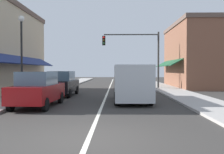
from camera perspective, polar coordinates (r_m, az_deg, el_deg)
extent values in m
plane|color=#33302D|center=(24.58, -0.66, -2.70)|extent=(80.00, 80.00, 0.00)
cube|color=#A39E99|center=(25.35, -13.20, -2.47)|extent=(2.60, 56.00, 0.12)
cube|color=#A39E99|center=(25.02, 12.05, -2.52)|extent=(2.60, 56.00, 0.12)
cube|color=silver|center=(24.58, -0.66, -2.69)|extent=(0.14, 52.00, 0.01)
cube|color=slate|center=(20.01, -21.27, 0.22)|extent=(0.08, 10.64, 1.80)
cube|color=navy|center=(19.79, -19.67, 3.70)|extent=(1.27, 11.76, 0.73)
cube|color=slate|center=(23.07, -18.41, 8.85)|extent=(0.08, 1.10, 1.30)
cube|color=brown|center=(28.01, 19.86, 4.27)|extent=(5.86, 10.00, 6.39)
cube|color=brown|center=(28.37, 19.92, 11.13)|extent=(6.06, 10.20, 0.40)
cube|color=slate|center=(27.19, 14.08, 0.62)|extent=(0.08, 7.60, 1.80)
cube|color=#194C2D|center=(27.07, 12.84, 3.17)|extent=(1.27, 8.40, 0.73)
cube|color=slate|center=(25.20, 15.26, 7.82)|extent=(0.08, 1.10, 1.30)
cube|color=slate|center=(29.47, 13.16, 6.93)|extent=(0.08, 1.10, 1.30)
cube|color=maroon|center=(12.95, -16.70, -3.50)|extent=(1.81, 4.14, 0.80)
cube|color=slate|center=(12.81, -16.88, -0.28)|extent=(1.57, 2.03, 0.66)
cylinder|color=black|center=(14.52, -17.89, -4.55)|extent=(0.21, 0.62, 0.62)
cylinder|color=black|center=(14.05, -11.81, -4.71)|extent=(0.21, 0.62, 0.62)
cylinder|color=black|center=(12.04, -22.39, -5.85)|extent=(0.21, 0.62, 0.62)
cylinder|color=black|center=(11.47, -15.16, -6.15)|extent=(0.21, 0.62, 0.62)
cube|color=black|center=(18.06, -11.45, -2.03)|extent=(1.81, 4.14, 0.80)
cube|color=slate|center=(17.93, -11.54, 0.28)|extent=(1.56, 2.03, 0.66)
cylinder|color=black|center=(19.59, -12.75, -2.93)|extent=(0.21, 0.62, 0.62)
cylinder|color=black|center=(19.24, -8.19, -2.99)|extent=(0.21, 0.62, 0.62)
cylinder|color=black|center=(17.00, -15.14, -3.63)|extent=(0.21, 0.62, 0.62)
cylinder|color=black|center=(16.60, -9.91, -3.73)|extent=(0.21, 0.62, 0.62)
cube|color=#B2B7BC|center=(14.42, 4.49, -1.10)|extent=(2.05, 5.03, 1.90)
cube|color=slate|center=(16.80, 3.87, 0.75)|extent=(1.73, 0.30, 0.84)
cube|color=black|center=(17.04, 3.82, -3.00)|extent=(1.87, 0.23, 0.24)
cylinder|color=black|center=(15.99, 0.90, -3.73)|extent=(0.25, 0.72, 0.72)
cylinder|color=black|center=(16.11, 7.20, -3.70)|extent=(0.25, 0.72, 0.72)
cylinder|color=black|center=(12.90, 1.09, -5.01)|extent=(0.25, 0.72, 0.72)
cylinder|color=black|center=(13.05, 8.88, -4.95)|extent=(0.25, 0.72, 0.72)
cylinder|color=#333333|center=(24.43, 10.66, 3.76)|extent=(0.18, 0.18, 5.55)
cylinder|color=#333333|center=(24.36, 4.44, 9.76)|extent=(5.30, 0.12, 0.12)
cube|color=black|center=(24.10, -1.90, 8.42)|extent=(0.30, 0.24, 0.90)
sphere|color=red|center=(24.01, -1.92, 9.12)|extent=(0.20, 0.20, 0.20)
sphere|color=#3D2D0C|center=(23.97, -1.92, 8.45)|extent=(0.20, 0.20, 0.20)
sphere|color=#0C3316|center=(23.94, -1.92, 7.79)|extent=(0.20, 0.20, 0.20)
cylinder|color=black|center=(15.82, -20.15, 3.43)|extent=(0.12, 0.12, 4.75)
sphere|color=white|center=(16.11, -20.24, 12.56)|extent=(0.36, 0.36, 0.36)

